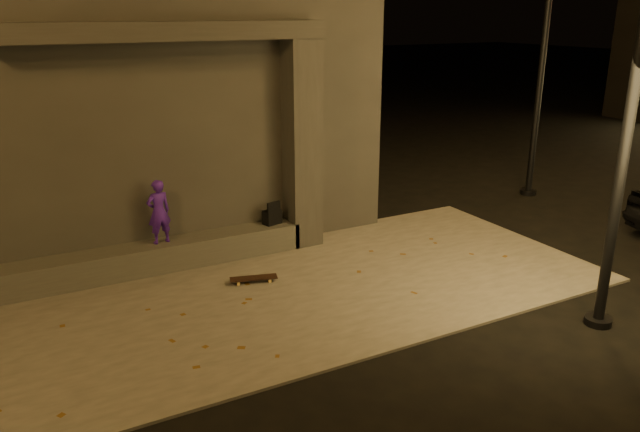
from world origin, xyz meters
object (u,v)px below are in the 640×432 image
skateboard (254,278)px  skateboarder (159,212)px  backpack (272,216)px  column (302,145)px

skateboard → skateboarder: bearing=147.5°
backpack → skateboard: (-0.88, -1.23, -0.53)m
column → skateboarder: (-2.57, 0.00, -0.82)m
backpack → skateboarder: bearing=165.9°
skateboarder → skateboard: skateboarder is taller
column → skateboard: size_ratio=4.76×
skateboarder → skateboard: 1.88m
skateboard → column: bearing=55.6°
column → skateboard: (-1.48, -1.23, -1.73)m
skateboarder → skateboard: (1.09, -1.23, -0.91)m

